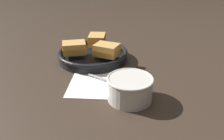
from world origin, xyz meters
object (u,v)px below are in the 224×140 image
Objects in this scene: soup_bowl at (130,87)px; skillet at (93,55)px; sandwich_near_right at (107,50)px; sandwich_near_left at (74,48)px; spoon at (113,82)px; sandwich_far_left at (97,40)px.

soup_bowl is 0.33m from skillet.
sandwich_near_left is at bearing 175.61° from sandwich_near_right.
sandwich_far_left is (-0.10, 0.28, 0.06)m from spoon.
spoon is 0.30m from sandwich_far_left.
skillet is at bearing -94.39° from sandwich_far_left.
sandwich_near_right is at bearing -64.39° from sandwich_far_left.
spoon is at bearing -75.87° from sandwich_near_right.
sandwich_far_left reaches higher than skillet.
skillet is (-0.16, 0.29, -0.02)m from soup_bowl.
sandwich_near_right is 1.16× the size of sandwich_far_left.
spoon is 0.49× the size of skillet.
soup_bowl reaches higher than skillet.
sandwich_near_left is 1.15× the size of sandwich_far_left.
sandwich_near_left is at bearing -154.39° from skillet.
sandwich_near_right is (0.14, -0.01, 0.00)m from sandwich_near_left.
sandwich_far_left reaches higher than soup_bowl.
sandwich_near_right is at bearing 112.20° from soup_bowl.
spoon is 1.29× the size of sandwich_near_left.
skillet is at bearing 145.61° from sandwich_near_right.
soup_bowl is at bearing -66.63° from sandwich_far_left.
spoon is at bearing -70.70° from sandwich_far_left.
sandwich_far_left is at bearing 138.00° from spoon.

